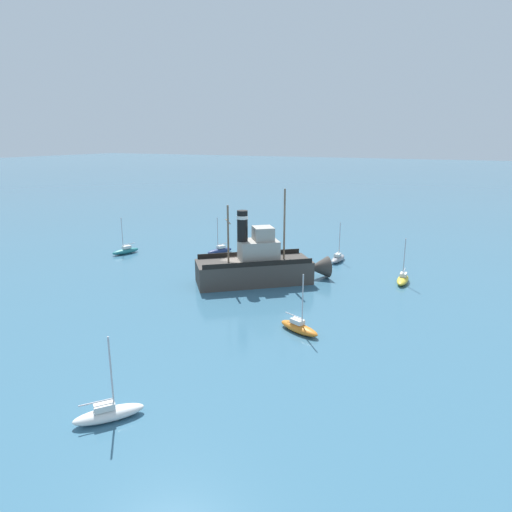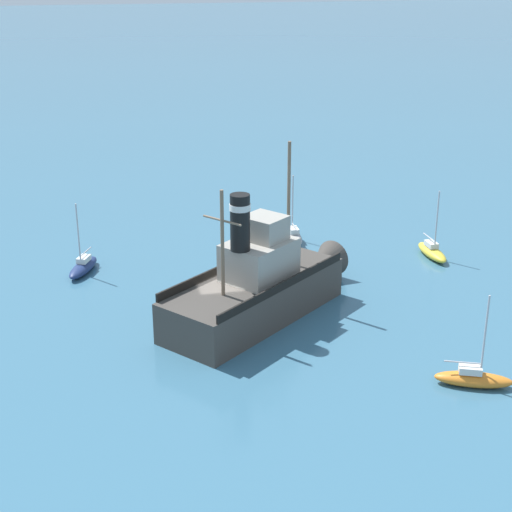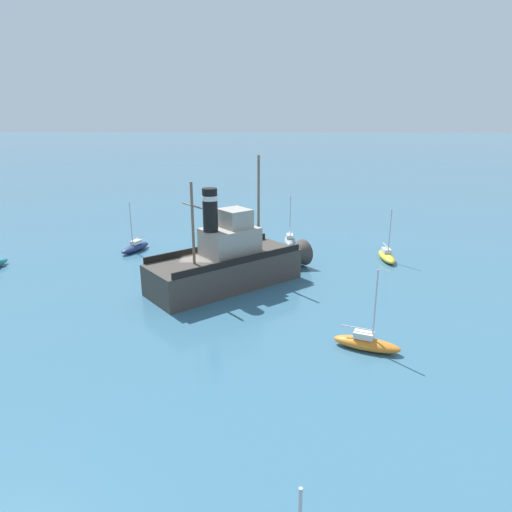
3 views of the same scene
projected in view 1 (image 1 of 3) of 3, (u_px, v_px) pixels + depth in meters
name	position (u px, v px, depth m)	size (l,w,h in m)	color
ground_plane	(236.00, 280.00, 49.39)	(600.00, 600.00, 0.00)	#38667F
old_tugboat	(259.00, 266.00, 48.33)	(11.73, 13.28, 9.90)	#423D38
sailboat_grey	(338.00, 258.00, 56.77)	(3.84, 1.26, 4.90)	gray
sailboat_teal	(126.00, 251.00, 60.52)	(3.95, 2.23, 4.90)	#23757A
sailboat_navy	(220.00, 250.00, 60.69)	(3.92, 2.55, 4.90)	navy
sailboat_orange	(299.00, 327.00, 36.18)	(2.44, 3.94, 4.90)	orange
sailboat_yellow	(403.00, 279.00, 48.42)	(3.83, 1.21, 4.90)	gold
sailboat_white	(109.00, 413.00, 24.94)	(3.65, 3.24, 4.90)	white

